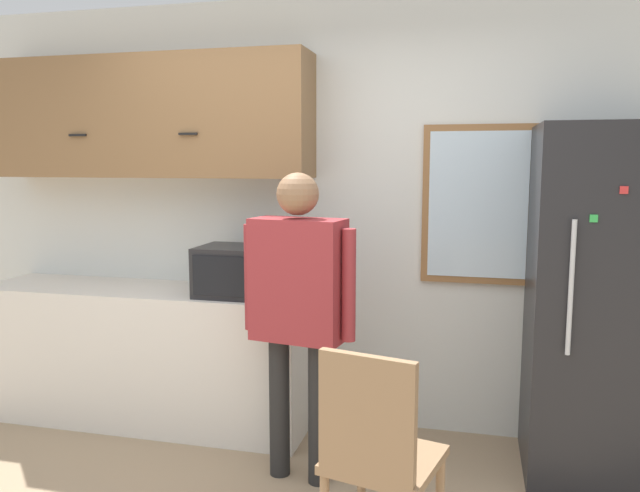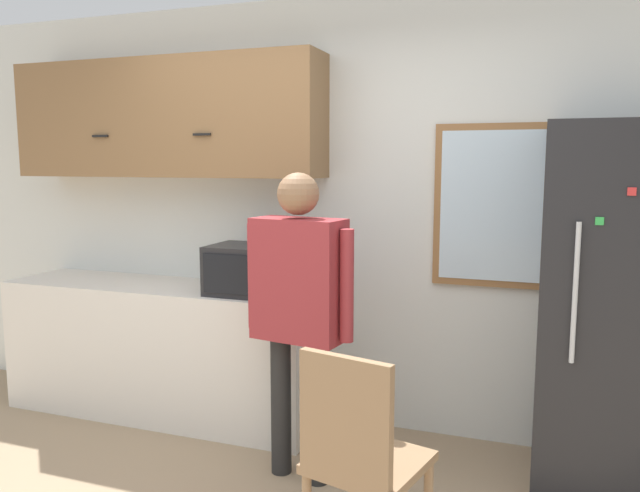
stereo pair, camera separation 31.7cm
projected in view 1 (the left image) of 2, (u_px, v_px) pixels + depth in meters
The scene contains 8 objects.
back_wall at pixel (324, 215), 3.99m from camera, with size 6.00×0.06×2.70m.
counter at pixel (146, 354), 4.07m from camera, with size 2.16×0.58×0.88m.
upper_cabinets at pixel (146, 118), 3.98m from camera, with size 2.16×0.37×0.76m.
microwave at pixel (238, 271), 3.78m from camera, with size 0.48×0.38×0.30m.
person at pixel (298, 296), 3.23m from camera, with size 0.62×0.29×1.64m.
refrigerator at pixel (598, 304), 3.30m from camera, with size 0.69×0.71×1.88m.
chair at pixel (377, 449), 2.55m from camera, with size 0.53×0.53×0.95m.
window at pixel (478, 205), 3.71m from camera, with size 0.65×0.05×0.95m.
Camera 1 is at (0.94, -2.10, 1.70)m, focal length 35.00 mm.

